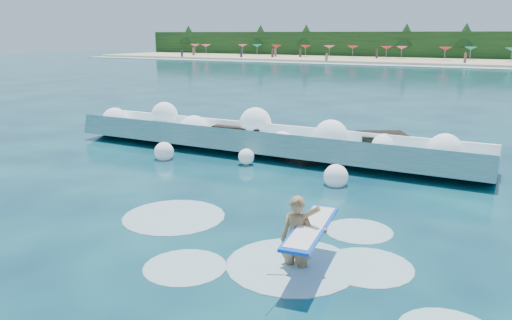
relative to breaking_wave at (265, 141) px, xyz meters
name	(u,v)px	position (x,y,z in m)	size (l,w,h in m)	color
ground	(170,214)	(0.92, -7.33, -0.50)	(200.00, 200.00, 0.00)	#062037
beach	(470,62)	(0.92, 70.67, -0.30)	(140.00, 20.00, 0.40)	tan
wet_band	(462,67)	(0.92, 59.67, -0.46)	(140.00, 5.00, 0.08)	silver
treeline	(477,46)	(0.92, 80.67, 2.00)	(140.00, 4.00, 5.00)	black
breaking_wave	(265,141)	(0.00, 0.00, 0.00)	(16.68, 2.66, 1.44)	teal
rock_cluster	(301,145)	(1.30, 0.51, -0.12)	(7.89, 3.11, 1.21)	black
surfer_with_board	(300,238)	(5.16, -8.64, 0.17)	(1.07, 2.98, 1.83)	#9C6F49
wave_spray	(251,132)	(-0.49, -0.28, 0.34)	(15.16, 4.22, 1.84)	white
surf_foam	(261,248)	(4.03, -8.11, -0.50)	(9.19, 5.21, 0.14)	silver
beach_umbrellas	(473,49)	(1.04, 72.61, 1.75)	(109.84, 6.81, 0.50)	#EA4476
beachgoers	(426,56)	(-5.50, 67.71, 0.57)	(107.10, 13.61, 1.92)	#3F332D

